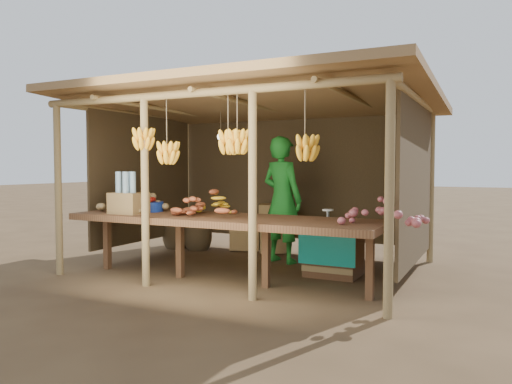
% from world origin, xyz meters
% --- Properties ---
extents(ground, '(60.00, 60.00, 0.00)m').
position_xyz_m(ground, '(0.00, 0.00, 0.00)').
color(ground, brown).
rests_on(ground, ground).
extents(stall_structure, '(4.70, 3.50, 2.43)m').
position_xyz_m(stall_structure, '(0.04, -0.06, 1.91)').
color(stall_structure, '#9A7E4F').
rests_on(stall_structure, ground).
extents(counter, '(3.90, 1.05, 0.80)m').
position_xyz_m(counter, '(0.00, -0.95, 0.74)').
color(counter, brown).
rests_on(counter, ground).
extents(potato_heap, '(0.91, 0.59, 0.36)m').
position_xyz_m(potato_heap, '(-1.37, -0.95, 0.98)').
color(potato_heap, olive).
rests_on(potato_heap, counter).
extents(sweet_potato_heap, '(0.85, 0.51, 0.35)m').
position_xyz_m(sweet_potato_heap, '(-0.15, -0.94, 0.98)').
color(sweet_potato_heap, '#A84D2B').
rests_on(sweet_potato_heap, counter).
extents(onion_heap, '(0.95, 0.67, 0.36)m').
position_xyz_m(onion_heap, '(1.90, -0.92, 0.98)').
color(onion_heap, '#B5585C').
rests_on(onion_heap, counter).
extents(banana_pile, '(0.60, 0.47, 0.34)m').
position_xyz_m(banana_pile, '(-0.25, -0.70, 0.97)').
color(banana_pile, yellow).
rests_on(banana_pile, counter).
extents(tomato_basin, '(0.37, 0.37, 0.19)m').
position_xyz_m(tomato_basin, '(-1.19, -0.81, 0.88)').
color(tomato_basin, navy).
rests_on(tomato_basin, counter).
extents(bottle_box, '(0.43, 0.34, 0.54)m').
position_xyz_m(bottle_box, '(-1.24, -1.16, 1.00)').
color(bottle_box, olive).
rests_on(bottle_box, counter).
extents(vendor, '(0.77, 0.62, 1.83)m').
position_xyz_m(vendor, '(0.16, 0.54, 0.92)').
color(vendor, '#1C7E25').
rests_on(vendor, ground).
extents(tarp_crate, '(0.73, 0.63, 0.87)m').
position_xyz_m(tarp_crate, '(1.10, 0.01, 0.36)').
color(tarp_crate, brown).
rests_on(tarp_crate, ground).
extents(carton_stack, '(1.12, 0.54, 0.77)m').
position_xyz_m(carton_stack, '(-0.43, 1.20, 0.34)').
color(carton_stack, olive).
rests_on(carton_stack, ground).
extents(burlap_sacks, '(0.92, 0.48, 0.65)m').
position_xyz_m(burlap_sacks, '(-1.75, 0.90, 0.28)').
color(burlap_sacks, '#4D3B24').
rests_on(burlap_sacks, ground).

